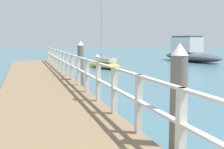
% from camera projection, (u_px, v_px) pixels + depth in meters
% --- Properties ---
extents(pier_deck, '(2.95, 24.88, 0.43)m').
position_uv_depth(pier_deck, '(39.00, 84.00, 13.35)').
color(pier_deck, '#846B4C').
rests_on(pier_deck, ground_plane).
extents(pier_railing, '(0.12, 23.40, 1.12)m').
position_uv_depth(pier_railing, '(70.00, 63.00, 13.64)').
color(pier_railing, beige).
rests_on(pier_railing, pier_deck).
extents(dock_piling_near, '(0.29, 0.29, 2.14)m').
position_uv_depth(dock_piling_near, '(178.00, 107.00, 4.89)').
color(dock_piling_near, '#6B6056').
rests_on(dock_piling_near, ground_plane).
extents(dock_piling_far, '(0.29, 0.29, 2.14)m').
position_uv_depth(dock_piling_far, '(81.00, 65.00, 13.03)').
color(dock_piling_far, '#6B6056').
rests_on(dock_piling_far, ground_plane).
extents(seagull_foreground, '(0.21, 0.48, 0.21)m').
position_uv_depth(seagull_foreground, '(98.00, 58.00, 8.48)').
color(seagull_foreground, white).
rests_on(seagull_foreground, pier_railing).
extents(boat_1, '(3.39, 8.59, 2.58)m').
position_uv_depth(boat_1, '(190.00, 53.00, 30.08)').
color(boat_1, '#4C4C51').
rests_on(boat_1, ground_plane).
extents(boat_3, '(2.42, 4.19, 5.01)m').
position_uv_depth(boat_3, '(104.00, 64.00, 22.69)').
color(boat_3, gold).
rests_on(boat_3, ground_plane).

